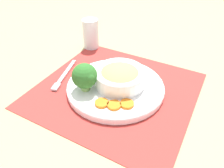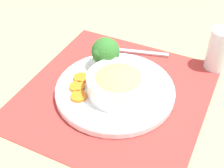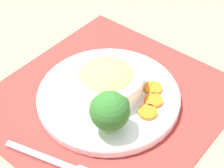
{
  "view_description": "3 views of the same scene",
  "coord_description": "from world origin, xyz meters",
  "views": [
    {
      "loc": [
        -0.21,
        0.49,
        0.43
      ],
      "look_at": [
        0.0,
        0.02,
        0.04
      ],
      "focal_mm": 35.0,
      "sensor_mm": 36.0,
      "label": 1
    },
    {
      "loc": [
        -0.55,
        -0.21,
        0.54
      ],
      "look_at": [
        -0.02,
        0.0,
        0.05
      ],
      "focal_mm": 50.0,
      "sensor_mm": 36.0,
      "label": 2
    },
    {
      "loc": [
        0.45,
        0.32,
        0.58
      ],
      "look_at": [
        -0.01,
        0.0,
        0.04
      ],
      "focal_mm": 60.0,
      "sensor_mm": 36.0,
      "label": 3
    }
  ],
  "objects": [
    {
      "name": "bowl",
      "position": [
        -0.01,
        -0.01,
        0.05
      ],
      "size": [
        0.16,
        0.16,
        0.06
      ],
      "color": "white",
      "rests_on": "plate"
    },
    {
      "name": "fork",
      "position": [
        0.19,
        0.02,
        0.01
      ],
      "size": [
        0.05,
        0.18,
        0.01
      ],
      "rotation": [
        0.0,
        0.0,
        0.2
      ],
      "color": "#B7B7BC",
      "rests_on": "placemat"
    },
    {
      "name": "carrot_slice_near",
      "position": [
        0.0,
        0.09,
        0.02
      ],
      "size": [
        0.04,
        0.04,
        0.01
      ],
      "color": "orange",
      "rests_on": "plate"
    },
    {
      "name": "plate",
      "position": [
        0.0,
        0.0,
        0.02
      ],
      "size": [
        0.3,
        0.3,
        0.02
      ],
      "color": "white",
      "rests_on": "placemat"
    },
    {
      "name": "water_glass",
      "position": [
        0.21,
        -0.22,
        0.05
      ],
      "size": [
        0.06,
        0.06,
        0.12
      ],
      "color": "silver",
      "rests_on": "ground_plane"
    },
    {
      "name": "placemat",
      "position": [
        0.0,
        0.0,
        0.0
      ],
      "size": [
        0.5,
        0.48,
        0.0
      ],
      "color": "#B2332D",
      "rests_on": "ground_plane"
    },
    {
      "name": "broccoli_floret",
      "position": [
        0.07,
        0.06,
        0.07
      ],
      "size": [
        0.08,
        0.08,
        0.09
      ],
      "color": "#84AD5B",
      "rests_on": "plate"
    },
    {
      "name": "ground_plane",
      "position": [
        0.0,
        0.0,
        0.0
      ],
      "size": [
        4.0,
        4.0,
        0.0
      ],
      "primitive_type": "plane",
      "color": "tan"
    },
    {
      "name": "carrot_slice_far",
      "position": [
        -0.07,
        0.07,
        0.02
      ],
      "size": [
        0.04,
        0.04,
        0.01
      ],
      "color": "orange",
      "rests_on": "plate"
    },
    {
      "name": "carrot_slice_middle",
      "position": [
        -0.03,
        0.09,
        0.02
      ],
      "size": [
        0.04,
        0.04,
        0.01
      ],
      "color": "orange",
      "rests_on": "plate"
    }
  ]
}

